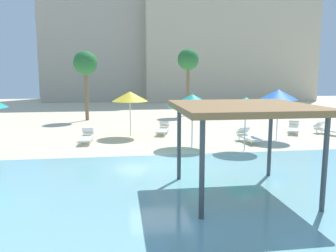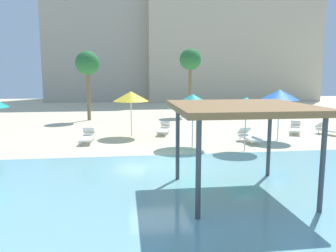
{
  "view_description": "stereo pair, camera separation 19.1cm",
  "coord_description": "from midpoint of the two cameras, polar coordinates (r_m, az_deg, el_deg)",
  "views": [
    {
      "loc": [
        -1.57,
        -13.52,
        3.72
      ],
      "look_at": [
        0.63,
        2.0,
        1.3
      ],
      "focal_mm": 36.22,
      "sensor_mm": 36.0,
      "label": 1
    },
    {
      "loc": [
        -1.38,
        -13.55,
        3.72
      ],
      "look_at": [
        0.63,
        2.0,
        1.3
      ],
      "focal_mm": 36.22,
      "sensor_mm": 36.0,
      "label": 2
    }
  ],
  "objects": [
    {
      "name": "beach_umbrella_yellow_0",
      "position": [
        20.23,
        -6.69,
        4.97
      ],
      "size": [
        2.14,
        2.14,
        2.7
      ],
      "color": "silver",
      "rests_on": "ground"
    },
    {
      "name": "lounge_chair_3",
      "position": [
        22.87,
        20.18,
        -0.29
      ],
      "size": [
        1.42,
        1.96,
        0.74
      ],
      "rotation": [
        0.0,
        0.0,
        -2.06
      ],
      "color": "white",
      "rests_on": "ground"
    },
    {
      "name": "shade_pavilion",
      "position": [
        10.42,
        12.08,
        2.58
      ],
      "size": [
        4.04,
        4.04,
        2.81
      ],
      "color": "#42474C",
      "rests_on": "ground"
    },
    {
      "name": "palm_tree_2",
      "position": [
        28.03,
        -13.93,
        10.04
      ],
      "size": [
        1.9,
        1.9,
        5.53
      ],
      "color": "brown",
      "rests_on": "ground"
    },
    {
      "name": "palm_tree_0",
      "position": [
        30.62,
        3.23,
        10.88
      ],
      "size": [
        1.9,
        1.9,
        5.94
      ],
      "color": "brown",
      "rests_on": "ground"
    },
    {
      "name": "lagoon_water",
      "position": [
        9.19,
        1.92,
        -14.95
      ],
      "size": [
        44.0,
        13.5,
        0.04
      ],
      "primitive_type": "cube",
      "color": "#7AB7C1",
      "rests_on": "ground"
    },
    {
      "name": "beach_umbrella_teal_4",
      "position": [
        17.12,
        3.81,
        4.25
      ],
      "size": [
        2.48,
        2.48,
        2.72
      ],
      "color": "silver",
      "rests_on": "ground"
    },
    {
      "name": "lounge_chair_2",
      "position": [
        19.04,
        -13.79,
        -1.74
      ],
      "size": [
        0.66,
        1.91,
        0.74
      ],
      "rotation": [
        0.0,
        0.0,
        -1.6
      ],
      "color": "white",
      "rests_on": "ground"
    },
    {
      "name": "lounge_chair_0",
      "position": [
        19.12,
        12.98,
        -1.66
      ],
      "size": [
        0.8,
        1.95,
        0.74
      ],
      "rotation": [
        0.0,
        0.0,
        -1.46
      ],
      "color": "white",
      "rests_on": "ground"
    },
    {
      "name": "beach_umbrella_teal_5",
      "position": [
        16.66,
        12.65,
        3.79
      ],
      "size": [
        2.02,
        2.02,
        2.62
      ],
      "color": "silver",
      "rests_on": "ground"
    },
    {
      "name": "lounge_chair_5",
      "position": [
        23.2,
        24.98,
        -0.46
      ],
      "size": [
        1.22,
        1.99,
        0.74
      ],
      "rotation": [
        0.0,
        0.0,
        -1.22
      ],
      "color": "white",
      "rests_on": "ground"
    },
    {
      "name": "beach_umbrella_blue_2",
      "position": [
        20.0,
        17.84,
        5.05
      ],
      "size": [
        2.12,
        2.12,
        2.86
      ],
      "color": "silver",
      "rests_on": "ground"
    },
    {
      "name": "hotel_block_1",
      "position": [
        49.79,
        9.79,
        13.08
      ],
      "size": [
        23.43,
        8.01,
        15.16
      ],
      "primitive_type": "cube",
      "color": "beige",
      "rests_on": "ground"
    },
    {
      "name": "hotel_block_0",
      "position": [
        51.16,
        -9.46,
        16.21
      ],
      "size": [
        18.67,
        10.48,
        20.91
      ],
      "primitive_type": "cube",
      "color": "#B2A893",
      "rests_on": "ground"
    },
    {
      "name": "ground_plane",
      "position": [
        14.11,
        -1.8,
        -6.51
      ],
      "size": [
        80.0,
        80.0,
        0.0
      ],
      "primitive_type": "plane",
      "color": "beige"
    },
    {
      "name": "lounge_chair_6",
      "position": [
        21.15,
        -1.1,
        -0.45
      ],
      "size": [
        1.1,
        1.99,
        0.74
      ],
      "rotation": [
        0.0,
        0.0,
        -1.85
      ],
      "color": "white",
      "rests_on": "ground"
    }
  ]
}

